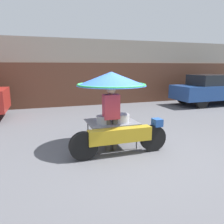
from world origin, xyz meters
TOP-DOWN VIEW (x-y plane):
  - ground_plane at (0.00, 0.00)m, footprint 36.00×36.00m
  - shopfront_building at (0.00, 7.52)m, footprint 28.00×2.06m
  - vendor_motorcycle_cart at (-0.24, 0.41)m, footprint 2.31×1.70m
  - vendor_person at (-0.34, 0.25)m, footprint 0.38×0.22m
  - parked_car at (6.82, 4.66)m, footprint 4.53×1.70m

SIDE VIEW (x-z plane):
  - ground_plane at x=0.00m, z-range 0.00..0.00m
  - parked_car at x=6.82m, z-range 0.03..1.59m
  - vendor_person at x=-0.34m, z-range 0.09..1.66m
  - vendor_motorcycle_cart at x=-0.24m, z-range 0.45..2.32m
  - shopfront_building at x=0.00m, z-range -0.01..3.33m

